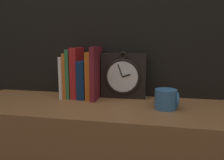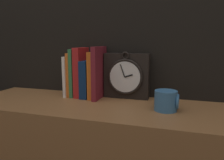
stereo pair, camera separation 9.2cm
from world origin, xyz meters
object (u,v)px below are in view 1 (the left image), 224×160
(book_slot1_orange, at_px, (69,75))
(book_slot6_maroon, at_px, (96,73))
(clock, at_px, (123,76))
(book_slot4_navy, at_px, (84,79))
(book_slot0_white, at_px, (65,77))
(mug, at_px, (166,100))
(book_slot3_red, at_px, (77,73))
(book_slot2_green, at_px, (72,73))
(book_slot5_orange, at_px, (92,75))

(book_slot1_orange, height_order, book_slot6_maroon, book_slot6_maroon)
(clock, height_order, book_slot6_maroon, book_slot6_maroon)
(book_slot4_navy, bearing_deg, book_slot0_white, 179.47)
(clock, distance_m, book_slot4_navy, 0.19)
(book_slot1_orange, height_order, mug, book_slot1_orange)
(book_slot4_navy, bearing_deg, book_slot6_maroon, -9.36)
(book_slot3_red, xyz_separation_m, mug, (0.43, -0.13, -0.08))
(clock, height_order, book_slot0_white, clock)
(book_slot1_orange, bearing_deg, clock, 5.71)
(clock, relative_size, book_slot0_white, 1.13)
(book_slot4_navy, relative_size, mug, 1.90)
(book_slot2_green, bearing_deg, book_slot4_navy, -3.55)
(book_slot3_red, distance_m, book_slot6_maroon, 0.10)
(mug, bearing_deg, book_slot0_white, 165.73)
(book_slot6_maroon, distance_m, mug, 0.35)
(book_slot5_orange, xyz_separation_m, mug, (0.35, -0.12, -0.07))
(book_slot6_maroon, bearing_deg, clock, 19.43)
(book_slot0_white, distance_m, book_slot5_orange, 0.14)
(book_slot5_orange, xyz_separation_m, book_slot6_maroon, (0.03, -0.01, 0.01))
(clock, relative_size, book_slot6_maroon, 0.91)
(book_slot0_white, bearing_deg, book_slot6_maroon, -4.02)
(book_slot0_white, height_order, book_slot6_maroon, book_slot6_maroon)
(book_slot4_navy, bearing_deg, book_slot3_red, 174.42)
(book_slot0_white, distance_m, mug, 0.51)
(book_slot3_red, bearing_deg, book_slot4_navy, -5.58)
(book_slot2_green, distance_m, book_slot5_orange, 0.11)
(book_slot1_orange, height_order, book_slot3_red, book_slot3_red)
(book_slot0_white, bearing_deg, book_slot5_orange, -0.77)
(book_slot0_white, relative_size, book_slot2_green, 0.85)
(clock, bearing_deg, mug, -38.04)
(book_slot0_white, relative_size, book_slot4_navy, 1.11)
(book_slot0_white, bearing_deg, book_slot4_navy, -0.53)
(book_slot4_navy, distance_m, book_slot5_orange, 0.04)
(book_slot5_orange, bearing_deg, book_slot3_red, 176.55)
(book_slot5_orange, distance_m, book_slot6_maroon, 0.03)
(book_slot1_orange, bearing_deg, book_slot5_orange, -3.26)
(book_slot0_white, relative_size, mug, 2.10)
(clock, height_order, book_slot1_orange, clock)
(book_slot4_navy, height_order, book_slot5_orange, book_slot5_orange)
(book_slot3_red, bearing_deg, clock, 7.51)
(book_slot5_orange, distance_m, mug, 0.38)
(book_slot3_red, height_order, mug, book_slot3_red)
(book_slot3_red, bearing_deg, book_slot6_maroon, -7.98)
(clock, relative_size, book_slot1_orange, 1.04)
(book_slot3_red, bearing_deg, book_slot2_green, 179.00)
(book_slot6_maroon, bearing_deg, book_slot5_orange, 159.52)
(book_slot5_orange, bearing_deg, book_slot4_navy, 178.62)
(book_slot2_green, relative_size, book_slot3_red, 0.97)
(book_slot4_navy, xyz_separation_m, mug, (0.39, -0.12, -0.05))
(book_slot0_white, distance_m, book_slot2_green, 0.04)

